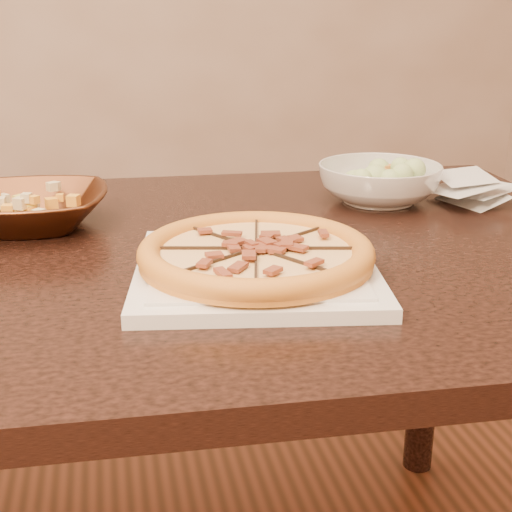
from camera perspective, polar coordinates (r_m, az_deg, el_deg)
The scene contains 8 objects.
dining_table at distance 1.10m, azimuth -7.61°, elevation -4.03°, with size 1.49×0.99×0.75m.
plate at distance 0.93m, azimuth -0.00°, elevation -1.13°, with size 0.36×0.36×0.02m.
pizza at distance 0.92m, azimuth 0.00°, elevation 0.24°, with size 0.31×0.31×0.03m.
bronze_bowl at distance 1.20m, azimuth -17.57°, elevation 3.56°, with size 0.24×0.24×0.06m, color #512A17.
mixed_dish at distance 1.19m, azimuth -17.79°, elevation 5.59°, with size 0.12×0.12×0.03m.
salad_bowl at distance 1.32m, azimuth 9.83°, elevation 5.75°, with size 0.22×0.22×0.07m, color silver.
salad at distance 1.30m, azimuth 9.96°, elevation 7.98°, with size 0.12×0.10×0.04m.
cling_film at distance 1.35m, azimuth 16.86°, elevation 5.10°, with size 0.16×0.13×0.05m, color white, non-canonical shape.
Camera 1 is at (0.12, -1.04, 1.09)m, focal length 50.00 mm.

